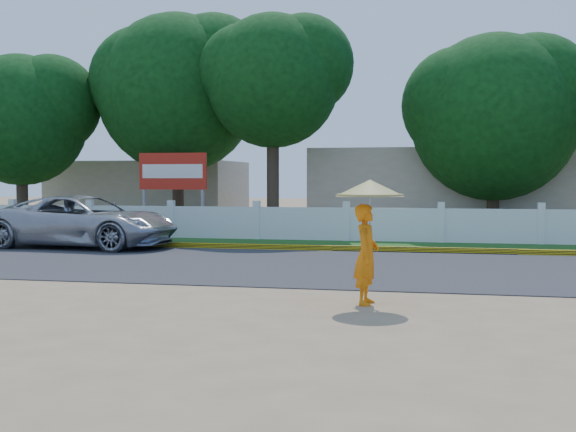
% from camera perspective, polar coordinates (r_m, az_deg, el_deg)
% --- Properties ---
extents(ground, '(120.00, 120.00, 0.00)m').
position_cam_1_polar(ground, '(12.50, -1.90, -6.43)').
color(ground, '#9E8460').
rests_on(ground, ground).
extents(road, '(60.00, 7.00, 0.02)m').
position_cam_1_polar(road, '(16.86, 1.75, -3.95)').
color(road, '#38383A').
rests_on(road, ground).
extents(grass_verge, '(60.00, 3.50, 0.03)m').
position_cam_1_polar(grass_verge, '(22.02, 4.15, -2.31)').
color(grass_verge, '#2D601E').
rests_on(grass_verge, ground).
extents(curb, '(40.00, 0.18, 0.16)m').
position_cam_1_polar(curb, '(20.33, 3.51, -2.56)').
color(curb, yellow).
rests_on(curb, ground).
extents(fence, '(40.00, 0.10, 1.10)m').
position_cam_1_polar(fence, '(23.41, 4.63, -0.68)').
color(fence, silver).
rests_on(fence, ground).
extents(building_near, '(10.00, 6.00, 3.20)m').
position_cam_1_polar(building_near, '(29.98, 11.99, 2.08)').
color(building_near, '#B7AD99').
rests_on(building_near, ground).
extents(building_far, '(8.00, 5.00, 2.80)m').
position_cam_1_polar(building_far, '(33.57, -10.81, 1.84)').
color(building_far, '#B7AD99').
rests_on(building_far, ground).
extents(vehicle, '(5.73, 2.97, 1.54)m').
position_cam_1_polar(vehicle, '(22.09, -15.83, -0.43)').
color(vehicle, '#A3A5AB').
rests_on(vehicle, ground).
extents(monk_with_parasol, '(1.11, 1.11, 2.03)m').
position_cam_1_polar(monk_with_parasol, '(11.72, 6.34, -0.58)').
color(monk_with_parasol, orange).
rests_on(monk_with_parasol, ground).
extents(billboard, '(2.50, 0.13, 2.95)m').
position_cam_1_polar(billboard, '(25.99, -9.08, 3.17)').
color(billboard, gray).
rests_on(billboard, ground).
extents(tree_row, '(33.71, 7.78, 8.58)m').
position_cam_1_polar(tree_row, '(26.43, 10.59, 9.21)').
color(tree_row, '#473828').
rests_on(tree_row, ground).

